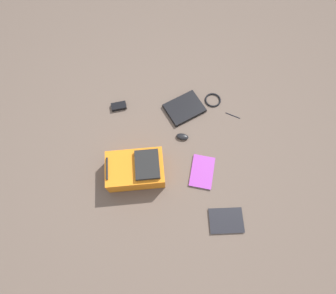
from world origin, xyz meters
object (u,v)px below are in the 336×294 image
at_px(backpack, 136,169).
at_px(power_brick, 119,106).
at_px(laptop, 184,108).
at_px(cable_coil, 213,100).
at_px(pen_black, 233,115).
at_px(book_manual, 202,172).
at_px(computer_mouse, 182,137).
at_px(book_red, 226,221).

bearing_deg(backpack, power_brick, 23.78).
bearing_deg(power_brick, laptop, -85.43).
relative_size(laptop, cable_coil, 2.76).
bearing_deg(cable_coil, pen_black, -126.54).
relative_size(laptop, book_manual, 1.41).
xyz_separation_m(computer_mouse, cable_coil, (0.41, -0.25, -0.01)).
bearing_deg(book_manual, backpack, 97.16).
xyz_separation_m(power_brick, pen_black, (0.03, -1.05, -0.01)).
distance_m(laptop, pen_black, 0.45).
relative_size(book_red, computer_mouse, 2.70).
bearing_deg(laptop, backpack, 152.85).
height_order(cable_coil, pen_black, cable_coil).
bearing_deg(book_red, cable_coil, 8.18).
relative_size(book_manual, power_brick, 2.17).
bearing_deg(backpack, cable_coil, -37.40).
xyz_separation_m(book_red, pen_black, (0.94, -0.03, -0.00)).
bearing_deg(pen_black, book_manual, 156.56).
distance_m(laptop, computer_mouse, 0.29).
distance_m(book_red, power_brick, 1.36).
height_order(book_red, pen_black, book_red).
relative_size(backpack, laptop, 1.22).
bearing_deg(book_red, book_manual, 29.43).
relative_size(book_manual, pen_black, 2.08).
height_order(book_red, computer_mouse, computer_mouse).
distance_m(laptop, cable_coil, 0.28).
xyz_separation_m(computer_mouse, pen_black, (0.27, -0.44, -0.01)).
xyz_separation_m(laptop, cable_coil, (0.12, -0.26, -0.01)).
xyz_separation_m(backpack, power_brick, (0.61, 0.27, -0.08)).
distance_m(book_red, pen_black, 0.94).
height_order(book_manual, cable_coil, book_manual).
distance_m(power_brick, pen_black, 1.05).
bearing_deg(book_red, backpack, 67.71).
xyz_separation_m(book_manual, book_red, (-0.37, -0.21, -0.00)).
bearing_deg(pen_black, laptop, 87.41).
height_order(book_red, power_brick, power_brick).
bearing_deg(cable_coil, computer_mouse, 148.73).
bearing_deg(computer_mouse, cable_coil, -26.55).
distance_m(backpack, book_manual, 0.55).
bearing_deg(computer_mouse, book_red, -144.14).
xyz_separation_m(book_manual, pen_black, (0.57, -0.25, -0.00)).
relative_size(laptop, book_red, 1.43).
bearing_deg(power_brick, cable_coil, -78.88).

